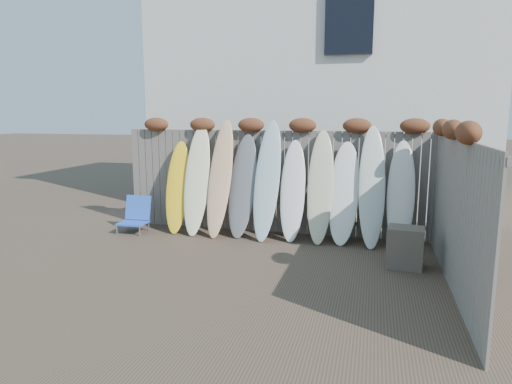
% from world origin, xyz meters
% --- Properties ---
extents(ground, '(80.00, 80.00, 0.00)m').
position_xyz_m(ground, '(0.00, 0.00, 0.00)').
color(ground, '#493A2D').
extents(back_fence, '(6.05, 0.28, 2.24)m').
position_xyz_m(back_fence, '(0.06, 2.39, 1.18)').
color(back_fence, slate).
rests_on(back_fence, ground).
extents(right_fence, '(0.28, 4.40, 2.24)m').
position_xyz_m(right_fence, '(2.99, 0.25, 1.14)').
color(right_fence, slate).
rests_on(right_fence, ground).
extents(house, '(8.50, 5.50, 6.33)m').
position_xyz_m(house, '(0.50, 6.50, 3.20)').
color(house, silver).
rests_on(house, ground).
extents(beach_chair, '(0.55, 0.58, 0.70)m').
position_xyz_m(beach_chair, '(-2.62, 1.75, 0.32)').
color(beach_chair, blue).
rests_on(beach_chair, ground).
extents(wooden_crate, '(0.58, 0.50, 0.62)m').
position_xyz_m(wooden_crate, '(2.44, 0.85, 0.31)').
color(wooden_crate, '#736156').
rests_on(wooden_crate, ground).
extents(lattice_panel, '(0.10, 1.08, 1.62)m').
position_xyz_m(lattice_panel, '(3.09, 1.24, 0.81)').
color(lattice_panel, brown).
rests_on(lattice_panel, ground).
extents(surfboard_0, '(0.50, 0.67, 1.79)m').
position_xyz_m(surfboard_0, '(-1.80, 1.99, 0.89)').
color(surfboard_0, yellow).
rests_on(surfboard_0, ground).
extents(surfboard_1, '(0.51, 0.75, 2.11)m').
position_xyz_m(surfboard_1, '(-1.38, 1.97, 1.05)').
color(surfboard_1, '#F0EDC0').
rests_on(surfboard_1, ground).
extents(surfboard_2, '(0.53, 0.82, 2.21)m').
position_xyz_m(surfboard_2, '(-0.90, 1.93, 1.11)').
color(surfboard_2, '#E9C085').
rests_on(surfboard_2, ground).
extents(surfboard_3, '(0.60, 0.74, 1.94)m').
position_xyz_m(surfboard_3, '(-0.47, 2.01, 0.97)').
color(surfboard_3, slate).
rests_on(surfboard_3, ground).
extents(surfboard_4, '(0.55, 0.82, 2.21)m').
position_xyz_m(surfboard_4, '(0.02, 1.93, 1.10)').
color(surfboard_4, '#ABCDD7').
rests_on(surfboard_4, ground).
extents(surfboard_5, '(0.48, 0.67, 1.84)m').
position_xyz_m(surfboard_5, '(0.50, 1.99, 0.92)').
color(surfboard_5, white).
rests_on(surfboard_5, ground).
extents(surfboard_6, '(0.48, 0.73, 2.03)m').
position_xyz_m(surfboard_6, '(1.01, 1.98, 1.01)').
color(surfboard_6, beige).
rests_on(surfboard_6, ground).
extents(surfboard_7, '(0.59, 0.69, 1.83)m').
position_xyz_m(surfboard_7, '(1.43, 1.98, 0.91)').
color(surfboard_7, white).
rests_on(surfboard_7, ground).
extents(surfboard_8, '(0.51, 0.78, 2.12)m').
position_xyz_m(surfboard_8, '(1.91, 1.94, 1.06)').
color(surfboard_8, silver).
rests_on(surfboard_8, ground).
extents(surfboard_9, '(0.51, 0.69, 1.86)m').
position_xyz_m(surfboard_9, '(2.40, 2.00, 0.93)').
color(surfboard_9, silver).
rests_on(surfboard_9, ground).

